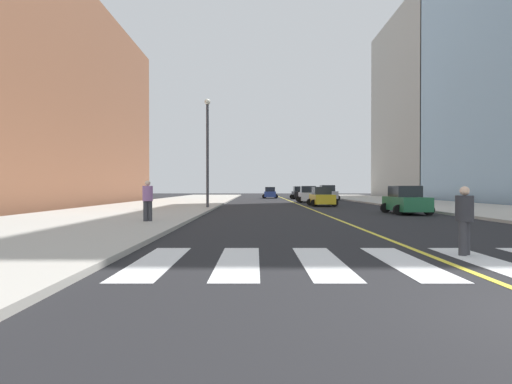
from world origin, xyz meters
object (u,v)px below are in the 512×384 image
Objects in this scene: car_silver_sixth at (328,193)px; pedestrian_crossing at (465,217)px; car_blue_fifth at (271,193)px; street_lamp at (208,144)px; car_white_fourth at (308,195)px; car_yellow_second at (322,197)px; pedestrian_walking_west at (148,199)px; car_green_nearest at (406,201)px; car_black_third at (300,193)px.

car_silver_sixth is 2.63× the size of pedestrian_crossing.
car_blue_fifth is 0.89× the size of car_silver_sixth.
car_white_fourth is at bearing 56.11° from street_lamp.
car_yellow_second is 0.47× the size of street_lamp.
pedestrian_walking_west reaches higher than car_yellow_second.
car_green_nearest is at bearing 90.97° from car_silver_sixth.
street_lamp is (-5.79, -31.11, 4.09)m from car_blue_fifth.
car_black_third is 48.02m from pedestrian_crossing.
pedestrian_crossing is (-0.72, -34.73, 0.07)m from car_white_fourth.
car_black_third is at bearing 70.18° from street_lamp.
car_white_fourth is at bearing -132.28° from pedestrian_walking_west.
pedestrian_crossing is (-4.25, -15.30, 0.10)m from car_green_nearest.
street_lamp is at bearing 72.51° from pedestrian_crossing.
car_blue_fifth is at bearing -54.02° from car_silver_sixth.
pedestrian_walking_west is 13.32m from street_lamp.
car_yellow_second is at bearing 28.96° from street_lamp.
pedestrian_walking_west is at bearing 69.89° from car_white_fourth.
car_yellow_second is 0.94× the size of car_white_fourth.
street_lamp is at bearing 57.41° from car_white_fourth.
street_lamp reaches higher than car_black_third.
street_lamp is (-12.76, -21.24, 3.99)m from car_silver_sixth.
car_white_fourth is 34.74m from pedestrian_crossing.
car_blue_fifth is at bearing 79.47° from street_lamp.
car_green_nearest is at bearing 106.49° from car_yellow_second.
street_lamp reaches higher than pedestrian_walking_west.
car_blue_fifth is (-3.55, 17.22, -0.04)m from car_white_fourth.
pedestrian_crossing is (-1.18, -48.01, 0.07)m from car_black_third.
car_green_nearest is 32.84m from car_black_third.
pedestrian_crossing is at bearing 119.29° from pedestrian_walking_west.
car_silver_sixth is at bearing -102.97° from car_yellow_second.
car_white_fourth is (-3.53, 19.43, 0.03)m from car_green_nearest.
pedestrian_walking_west is (-6.89, -43.84, 0.33)m from car_blue_fifth.
car_green_nearest is 37.32m from car_blue_fifth.
car_white_fourth is (-0.46, -13.27, -0.00)m from car_black_third.
car_green_nearest is at bearing -76.97° from car_blue_fifth.
car_silver_sixth is 0.54× the size of street_lamp.
car_black_third is 5.62m from car_blue_fifth.
car_white_fourth is (-0.09, 8.68, 0.05)m from car_yellow_second.
pedestrian_crossing is at bearing 86.97° from car_yellow_second.
car_blue_fifth is 12.09m from car_silver_sixth.
car_yellow_second is at bearing 91.91° from car_white_fourth.
car_silver_sixth is (-0.10, 26.77, 0.10)m from car_green_nearest.
street_lamp is (-12.86, 5.53, 4.09)m from car_green_nearest.
pedestrian_walking_west is at bearing 100.21° from pedestrian_crossing.
car_green_nearest is 15.71m from pedestrian_walking_west.
car_blue_fifth is at bearing -45.23° from car_black_third.
pedestrian_crossing is 0.20× the size of street_lamp.
car_green_nearest is 1.00× the size of car_blue_fifth.
car_black_third is 13.28m from car_white_fourth.
car_green_nearest is 0.96× the size of car_white_fourth.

